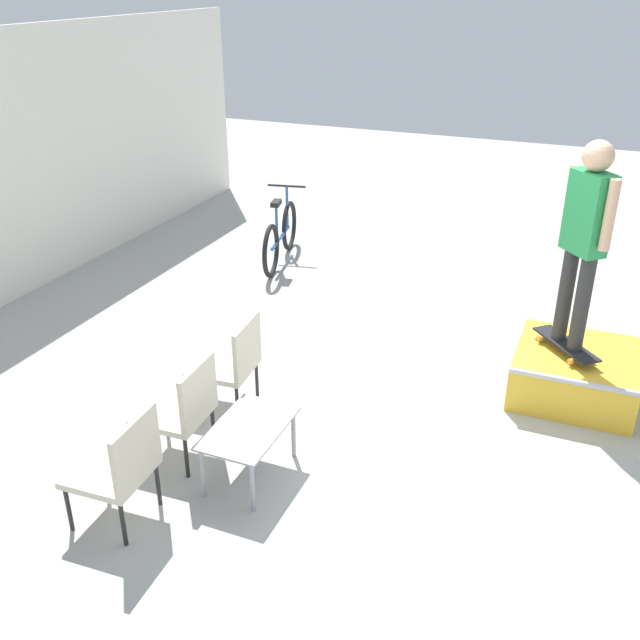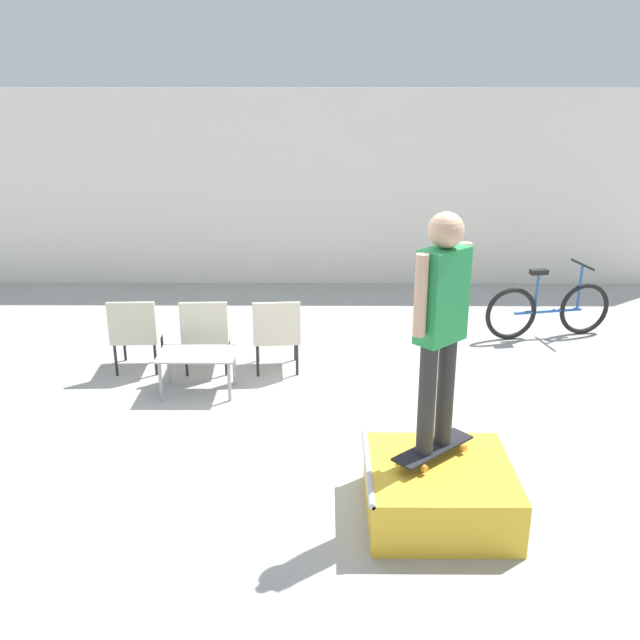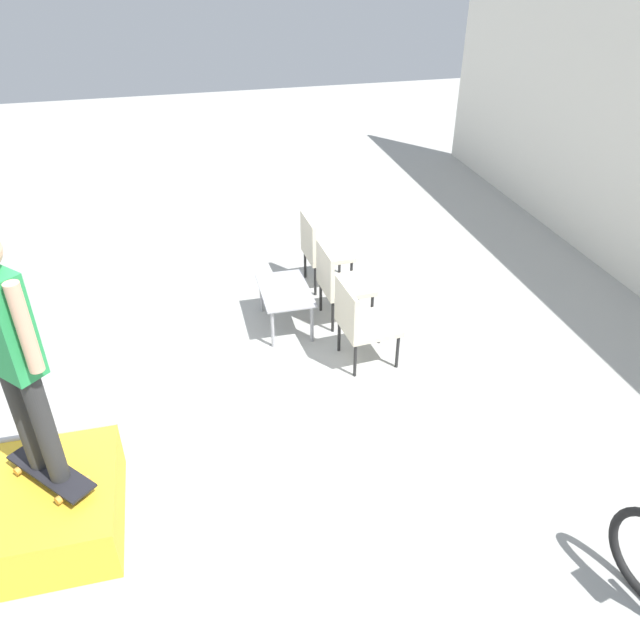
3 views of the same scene
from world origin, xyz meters
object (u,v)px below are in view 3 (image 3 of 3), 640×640
Objects in this scene: skateboard_on_ramp at (51,472)px; patio_chair_right at (360,320)px; patio_chair_left at (321,248)px; coffee_table at (285,295)px; patio_chair_center at (338,281)px; skate_ramp_box at (42,508)px; person_skater at (8,343)px.

skateboard_on_ramp is 2.98m from patio_chair_right.
coffee_table is at bearing 140.84° from patio_chair_left.
patio_chair_center and patio_chair_right have the same top height.
skateboard_on_ramp is at bearing 126.35° from patio_chair_center.
coffee_table is at bearing 31.10° from patio_chair_right.
patio_chair_right reaches higher than skate_ramp_box.
skateboard_on_ramp is 0.79× the size of patio_chair_center.
patio_chair_left is 0.79m from patio_chair_center.
skateboard_on_ramp is 0.79× the size of patio_chair_left.
patio_chair_center is at bearing 86.10° from person_skater.
patio_chair_center reaches higher than skate_ramp_box.
person_skater is 2.24× the size of coffee_table.
coffee_table is 0.59m from patio_chair_center.
patio_chair_right reaches higher than skateboard_on_ramp.
person_skater reaches higher than patio_chair_right.
person_skater is 3.60m from patio_chair_center.
skate_ramp_box is 1.29× the size of patio_chair_right.
person_skater is 2.09× the size of patio_chair_right.
coffee_table is 0.98m from patio_chair_left.
patio_chair_center is (-2.20, 2.77, 0.27)m from skate_ramp_box.
patio_chair_right is (-1.41, 2.77, 0.27)m from skate_ramp_box.
patio_chair_left reaches higher than skateboard_on_ramp.
skate_ramp_box is 1.39m from person_skater.
person_skater reaches higher than patio_chair_left.
patio_chair_center is at bearing 87.37° from skateboard_on_ramp.
person_skater is 2.09× the size of patio_chair_left.
patio_chair_center reaches higher than coffee_table.
skateboard_on_ramp is (-0.04, 0.12, 0.29)m from skate_ramp_box.
patio_chair_left is at bearing 143.60° from coffee_table.
patio_chair_center is (-2.16, 2.65, -0.03)m from skateboard_on_ramp.
skate_ramp_box is 0.62× the size of person_skater.
patio_chair_left reaches higher than skate_ramp_box.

